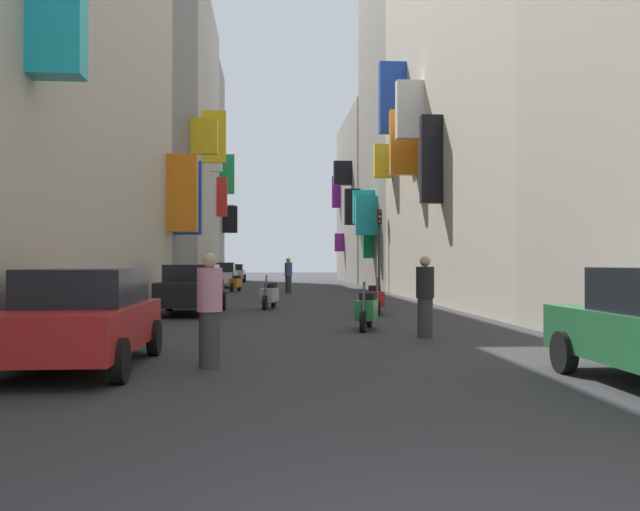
% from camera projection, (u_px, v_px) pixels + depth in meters
% --- Properties ---
extents(ground_plane, '(140.00, 140.00, 0.00)m').
position_uv_depth(ground_plane, '(293.00, 295.00, 33.02)').
color(ground_plane, '#2D2D30').
extents(building_left_mid_a, '(7.33, 10.38, 19.30)m').
position_uv_depth(building_left_mid_a, '(123.00, 91.00, 33.37)').
color(building_left_mid_a, slate).
rests_on(building_left_mid_a, ground).
extents(building_left_mid_b, '(7.36, 16.96, 19.17)m').
position_uv_depth(building_left_mid_b, '(165.00, 142.00, 47.00)').
color(building_left_mid_b, '#BCB29E').
rests_on(building_left_mid_b, ground).
extents(building_left_mid_c, '(7.26, 6.99, 17.70)m').
position_uv_depth(building_left_mid_c, '(186.00, 175.00, 58.94)').
color(building_left_mid_c, gray).
rests_on(building_left_mid_c, ground).
extents(building_right_mid_a, '(7.18, 19.49, 18.85)m').
position_uv_depth(building_right_mid_a, '(503.00, 61.00, 27.52)').
color(building_right_mid_a, '#BCB29E').
rests_on(building_right_mid_a, ground).
extents(building_right_mid_b, '(7.24, 11.19, 21.45)m').
position_uv_depth(building_right_mid_b, '(419.00, 111.00, 42.83)').
color(building_right_mid_b, gray).
rests_on(building_right_mid_b, ground).
extents(building_right_far, '(7.32, 14.60, 13.02)m').
position_uv_depth(building_right_far, '(383.00, 200.00, 56.30)').
color(building_right_far, gray).
rests_on(building_right_far, ground).
extents(parked_car_silver, '(2.01, 3.96, 1.39)m').
position_uv_depth(parked_car_silver, '(232.00, 272.00, 54.81)').
color(parked_car_silver, '#B7B7BC').
rests_on(parked_car_silver, ground).
extents(parked_car_black, '(1.88, 4.30, 1.49)m').
position_uv_depth(parked_car_black, '(192.00, 288.00, 21.51)').
color(parked_car_black, black).
rests_on(parked_car_black, ground).
extents(parked_car_red, '(1.87, 4.22, 1.48)m').
position_uv_depth(parked_car_red, '(83.00, 316.00, 10.55)').
color(parked_car_red, '#B21E1E').
rests_on(parked_car_red, ground).
extents(parked_car_white, '(1.88, 4.16, 1.53)m').
position_uv_depth(parked_car_white, '(222.00, 274.00, 43.44)').
color(parked_car_white, white).
rests_on(parked_car_white, ground).
extents(scooter_green, '(0.69, 1.74, 1.13)m').
position_uv_depth(scooter_green, '(366.00, 310.00, 16.44)').
color(scooter_green, '#287F3D').
rests_on(scooter_green, ground).
extents(scooter_red, '(0.49, 1.97, 1.13)m').
position_uv_depth(scooter_red, '(375.00, 299.00, 21.42)').
color(scooter_red, red).
rests_on(scooter_red, ground).
extents(scooter_orange, '(0.68, 1.87, 1.13)m').
position_uv_depth(scooter_orange, '(236.00, 283.00, 37.26)').
color(scooter_orange, orange).
rests_on(scooter_orange, ground).
extents(scooter_silver, '(0.66, 1.90, 1.13)m').
position_uv_depth(scooter_silver, '(269.00, 295.00, 23.77)').
color(scooter_silver, '#ADADB2').
rests_on(scooter_silver, ground).
extents(pedestrian_crossing, '(0.53, 0.53, 1.72)m').
position_uv_depth(pedestrian_crossing, '(210.00, 310.00, 10.62)').
color(pedestrian_crossing, '#3B3B3B').
rests_on(pedestrian_crossing, ground).
extents(pedestrian_near_left, '(0.52, 0.52, 1.78)m').
position_uv_depth(pedestrian_near_left, '(288.00, 275.00, 35.47)').
color(pedestrian_near_left, '#2F2F2F').
rests_on(pedestrian_near_left, ground).
extents(pedestrian_near_right, '(0.54, 0.54, 1.70)m').
position_uv_depth(pedestrian_near_right, '(425.00, 297.00, 14.76)').
color(pedestrian_near_right, '#353535').
rests_on(pedestrian_near_right, ground).
extents(traffic_light_near_corner, '(0.26, 0.34, 4.29)m').
position_uv_depth(traffic_light_near_corner, '(379.00, 236.00, 36.65)').
color(traffic_light_near_corner, '#2D2D2D').
rests_on(traffic_light_near_corner, ground).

